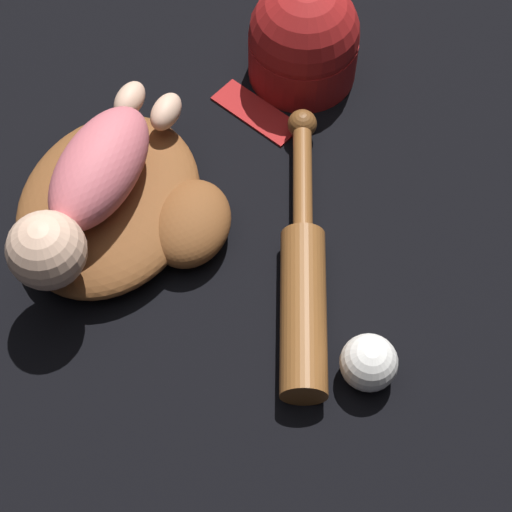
# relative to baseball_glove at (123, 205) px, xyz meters

# --- Properties ---
(ground_plane) EXTENTS (6.00, 6.00, 0.00)m
(ground_plane) POSITION_rel_baseball_glove_xyz_m (0.03, 0.03, -0.04)
(ground_plane) COLOR black
(baseball_glove) EXTENTS (0.38, 0.36, 0.08)m
(baseball_glove) POSITION_rel_baseball_glove_xyz_m (0.00, 0.00, 0.00)
(baseball_glove) COLOR brown
(baseball_glove) RESTS_ON ground
(baby_figure) EXTENTS (0.37, 0.22, 0.10)m
(baby_figure) POSITION_rel_baseball_glove_xyz_m (0.03, -0.03, 0.08)
(baby_figure) COLOR #D16670
(baby_figure) RESTS_ON baseball_glove
(baseball_bat) EXTENTS (0.47, 0.07, 0.06)m
(baseball_bat) POSITION_rel_baseball_glove_xyz_m (0.12, 0.26, -0.01)
(baseball_bat) COLOR brown
(baseball_bat) RESTS_ON ground
(baseball) EXTENTS (0.08, 0.08, 0.08)m
(baseball) POSITION_rel_baseball_glove_xyz_m (0.25, 0.33, 0.00)
(baseball) COLOR white
(baseball) RESTS_ON ground
(baseball_cap) EXTENTS (0.24, 0.24, 0.18)m
(baseball_cap) POSITION_rel_baseball_glove_xyz_m (-0.28, 0.27, 0.03)
(baseball_cap) COLOR maroon
(baseball_cap) RESTS_ON ground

